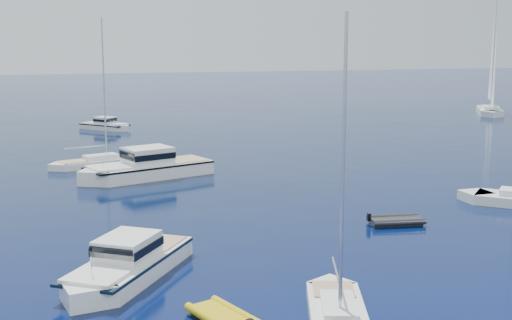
# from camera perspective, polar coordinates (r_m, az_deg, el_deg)

# --- Properties ---
(motor_cruiser_left) EXTENTS (7.97, 9.75, 2.56)m
(motor_cruiser_left) POSITION_cam_1_polar(r_m,az_deg,el_deg) (33.19, -10.70, -9.62)
(motor_cruiser_left) COLOR silver
(motor_cruiser_left) RESTS_ON ground
(motor_cruiser_centre) EXTENTS (12.47, 7.44, 3.13)m
(motor_cruiser_centre) POSITION_cam_1_polar(r_m,az_deg,el_deg) (56.00, -9.15, -1.45)
(motor_cruiser_centre) COLOR silver
(motor_cruiser_centre) RESTS_ON ground
(motor_cruiser_horizon) EXTENTS (6.88, 7.09, 1.99)m
(motor_cruiser_horizon) POSITION_cam_1_polar(r_m,az_deg,el_deg) (86.25, -12.32, 2.49)
(motor_cruiser_horizon) COLOR silver
(motor_cruiser_horizon) RESTS_ON ground
(sailboat_centre) EXTENTS (9.34, 4.94, 13.31)m
(sailboat_centre) POSITION_cam_1_polar(r_m,az_deg,el_deg) (61.78, -13.03, -0.50)
(sailboat_centre) COLOR silver
(sailboat_centre) RESTS_ON ground
(sailboat_sails_far) EXTENTS (8.76, 12.20, 17.95)m
(sailboat_sails_far) POSITION_cam_1_polar(r_m,az_deg,el_deg) (107.63, 18.78, 3.66)
(sailboat_sails_far) COLOR silver
(sailboat_sails_far) RESTS_ON ground
(tender_grey_near) EXTENTS (3.61, 2.30, 0.95)m
(tender_grey_near) POSITION_cam_1_polar(r_m,az_deg,el_deg) (42.49, 11.52, -5.25)
(tender_grey_near) COLOR black
(tender_grey_near) RESTS_ON ground
(tender_grey_far) EXTENTS (4.44, 2.47, 0.95)m
(tender_grey_far) POSITION_cam_1_polar(r_m,az_deg,el_deg) (60.23, -8.52, -0.62)
(tender_grey_far) COLOR black
(tender_grey_far) RESTS_ON ground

